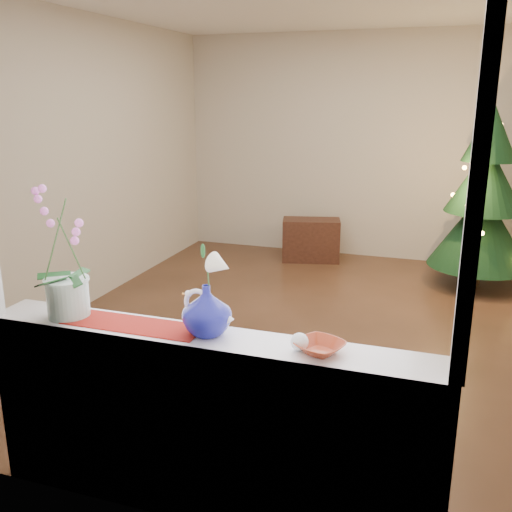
{
  "coord_description": "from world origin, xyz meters",
  "views": [
    {
      "loc": [
        0.98,
        -4.56,
        1.97
      ],
      "look_at": [
        -0.08,
        -1.4,
        1.03
      ],
      "focal_mm": 40.0,
      "sensor_mm": 36.0,
      "label": 1
    }
  ],
  "objects_px": {
    "orchid_pot": "(64,253)",
    "xmas_tree": "(484,197)",
    "swan": "(208,314)",
    "paperweight": "(300,342)",
    "side_table": "(311,240)",
    "blue_vase": "(207,306)",
    "amber_dish": "(320,348)"
  },
  "relations": [
    {
      "from": "blue_vase",
      "to": "side_table",
      "type": "xyz_separation_m",
      "value": [
        -0.55,
        4.42,
        -0.8
      ]
    },
    {
      "from": "orchid_pot",
      "to": "xmas_tree",
      "type": "relative_size",
      "value": 0.34
    },
    {
      "from": "swan",
      "to": "paperweight",
      "type": "height_order",
      "value": "swan"
    },
    {
      "from": "orchid_pot",
      "to": "side_table",
      "type": "bearing_deg",
      "value": 87.64
    },
    {
      "from": "swan",
      "to": "blue_vase",
      "type": "xyz_separation_m",
      "value": [
        -0.01,
        0.0,
        0.03
      ]
    },
    {
      "from": "xmas_tree",
      "to": "orchid_pot",
      "type": "bearing_deg",
      "value": -117.06
    },
    {
      "from": "swan",
      "to": "orchid_pot",
      "type": "bearing_deg",
      "value": -166.88
    },
    {
      "from": "amber_dish",
      "to": "xmas_tree",
      "type": "relative_size",
      "value": 0.09
    },
    {
      "from": "orchid_pot",
      "to": "xmas_tree",
      "type": "height_order",
      "value": "xmas_tree"
    },
    {
      "from": "paperweight",
      "to": "side_table",
      "type": "relative_size",
      "value": 0.11
    },
    {
      "from": "swan",
      "to": "paperweight",
      "type": "distance_m",
      "value": 0.44
    },
    {
      "from": "xmas_tree",
      "to": "paperweight",
      "type": "bearing_deg",
      "value": -102.53
    },
    {
      "from": "orchid_pot",
      "to": "blue_vase",
      "type": "bearing_deg",
      "value": 1.13
    },
    {
      "from": "blue_vase",
      "to": "xmas_tree",
      "type": "xyz_separation_m",
      "value": [
        1.35,
        4.05,
        -0.1
      ]
    },
    {
      "from": "side_table",
      "to": "amber_dish",
      "type": "bearing_deg",
      "value": -90.23
    },
    {
      "from": "amber_dish",
      "to": "side_table",
      "type": "relative_size",
      "value": 0.25
    },
    {
      "from": "amber_dish",
      "to": "swan",
      "type": "bearing_deg",
      "value": 177.62
    },
    {
      "from": "orchid_pot",
      "to": "blue_vase",
      "type": "relative_size",
      "value": 2.38
    },
    {
      "from": "swan",
      "to": "paperweight",
      "type": "bearing_deg",
      "value": 8.61
    },
    {
      "from": "orchid_pot",
      "to": "swan",
      "type": "height_order",
      "value": "orchid_pot"
    },
    {
      "from": "blue_vase",
      "to": "paperweight",
      "type": "height_order",
      "value": "blue_vase"
    },
    {
      "from": "swan",
      "to": "paperweight",
      "type": "relative_size",
      "value": 3.05
    },
    {
      "from": "paperweight",
      "to": "orchid_pot",
      "type": "bearing_deg",
      "value": 179.25
    },
    {
      "from": "paperweight",
      "to": "amber_dish",
      "type": "height_order",
      "value": "paperweight"
    },
    {
      "from": "swan",
      "to": "amber_dish",
      "type": "height_order",
      "value": "swan"
    },
    {
      "from": "amber_dish",
      "to": "side_table",
      "type": "xyz_separation_m",
      "value": [
        -1.08,
        4.44,
        -0.68
      ]
    },
    {
      "from": "blue_vase",
      "to": "xmas_tree",
      "type": "bearing_deg",
      "value": 71.61
    },
    {
      "from": "amber_dish",
      "to": "side_table",
      "type": "bearing_deg",
      "value": 103.61
    },
    {
      "from": "orchid_pot",
      "to": "paperweight",
      "type": "relative_size",
      "value": 8.25
    },
    {
      "from": "xmas_tree",
      "to": "side_table",
      "type": "distance_m",
      "value": 2.05
    },
    {
      "from": "amber_dish",
      "to": "side_table",
      "type": "distance_m",
      "value": 4.62
    },
    {
      "from": "swan",
      "to": "xmas_tree",
      "type": "bearing_deg",
      "value": 83.9
    }
  ]
}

